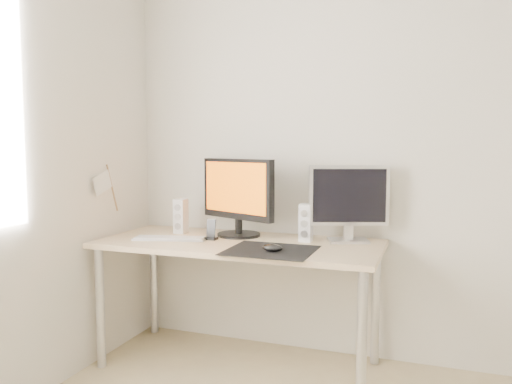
# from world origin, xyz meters

# --- Properties ---
(wall_back) EXTENTS (3.50, 0.00, 3.50)m
(wall_back) POSITION_xyz_m (0.00, 1.75, 1.25)
(wall_back) COLOR silver
(wall_back) RESTS_ON ground
(mousepad) EXTENTS (0.45, 0.40, 0.00)m
(mousepad) POSITION_xyz_m (-0.68, 1.20, 0.73)
(mousepad) COLOR black
(mousepad) RESTS_ON desk
(mouse) EXTENTS (0.11, 0.06, 0.04)m
(mouse) POSITION_xyz_m (-0.66, 1.17, 0.75)
(mouse) COLOR black
(mouse) RESTS_ON mousepad
(desk) EXTENTS (1.60, 0.70, 0.73)m
(desk) POSITION_xyz_m (-0.93, 1.38, 0.65)
(desk) COLOR #D1B587
(desk) RESTS_ON ground
(main_monitor) EXTENTS (0.52, 0.34, 0.47)m
(main_monitor) POSITION_xyz_m (-1.00, 1.54, 0.98)
(main_monitor) COLOR black
(main_monitor) RESTS_ON desk
(second_monitor) EXTENTS (0.44, 0.22, 0.43)m
(second_monitor) POSITION_xyz_m (-0.34, 1.58, 0.97)
(second_monitor) COLOR #BBBBBD
(second_monitor) RESTS_ON desk
(speaker_left) EXTENTS (0.07, 0.08, 0.21)m
(speaker_left) POSITION_xyz_m (-1.37, 1.51, 0.84)
(speaker_left) COLOR white
(speaker_left) RESTS_ON desk
(speaker_right) EXTENTS (0.07, 0.08, 0.21)m
(speaker_right) POSITION_xyz_m (-0.57, 1.51, 0.84)
(speaker_right) COLOR white
(speaker_right) RESTS_ON desk
(keyboard) EXTENTS (0.44, 0.21, 0.02)m
(keyboard) POSITION_xyz_m (-1.33, 1.30, 0.74)
(keyboard) COLOR #BBBBBD
(keyboard) RESTS_ON desk
(phone_dock) EXTENTS (0.07, 0.06, 0.12)m
(phone_dock) POSITION_xyz_m (-1.10, 1.38, 0.77)
(phone_dock) COLOR black
(phone_dock) RESTS_ON desk
(pennant) EXTENTS (0.01, 0.23, 0.29)m
(pennant) POSITION_xyz_m (-1.72, 1.24, 1.05)
(pennant) COLOR #A57F54
(pennant) RESTS_ON wall_left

